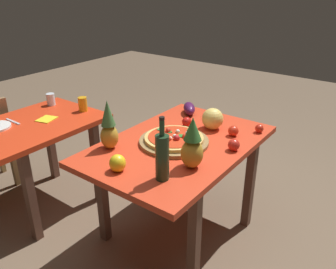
{
  "coord_description": "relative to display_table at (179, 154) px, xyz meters",
  "views": [
    {
      "loc": [
        -1.74,
        -1.2,
        1.77
      ],
      "look_at": [
        -0.03,
        0.07,
        0.8
      ],
      "focal_mm": 37.1,
      "sensor_mm": 36.0,
      "label": 1
    }
  ],
  "objects": [
    {
      "name": "ground_plane",
      "position": [
        0.0,
        0.0,
        -0.66
      ],
      "size": [
        10.0,
        10.0,
        0.0
      ],
      "primitive_type": "plane",
      "color": "brown"
    },
    {
      "name": "pizza_board",
      "position": [
        -0.03,
        0.02,
        0.1
      ],
      "size": [
        0.47,
        0.47,
        0.02
      ],
      "primitive_type": "cylinder",
      "color": "olive",
      "rests_on": "display_table"
    },
    {
      "name": "wine_bottle",
      "position": [
        -0.43,
        -0.19,
        0.23
      ],
      "size": [
        0.08,
        0.08,
        0.37
      ],
      "color": "#1F3821",
      "rests_on": "display_table"
    },
    {
      "name": "tomato_at_corner",
      "position": [
        0.26,
        0.11,
        0.12
      ],
      "size": [
        0.07,
        0.07,
        0.07
      ],
      "primitive_type": "sphere",
      "color": "red",
      "rests_on": "display_table"
    },
    {
      "name": "drinking_glass_water",
      "position": [
        -0.05,
        1.32,
        0.14
      ],
      "size": [
        0.07,
        0.07,
        0.1
      ],
      "primitive_type": "cylinder",
      "color": "silver",
      "rests_on": "background_table"
    },
    {
      "name": "melon",
      "position": [
        0.34,
        -0.06,
        0.17
      ],
      "size": [
        0.16,
        0.16,
        0.16
      ],
      "primitive_type": "sphere",
      "color": "#EAC960",
      "rests_on": "display_table"
    },
    {
      "name": "eggplant",
      "position": [
        0.49,
        0.24,
        0.13
      ],
      "size": [
        0.21,
        0.2,
        0.09
      ],
      "primitive_type": "ellipsoid",
      "rotation": [
        0.0,
        0.0,
        0.7
      ],
      "color": "#481846",
      "rests_on": "display_table"
    },
    {
      "name": "bell_pepper",
      "position": [
        -0.51,
        0.07,
        0.14
      ],
      "size": [
        0.1,
        0.1,
        0.11
      ],
      "primitive_type": "ellipsoid",
      "color": "yellow",
      "rests_on": "display_table"
    },
    {
      "name": "tomato_beside_pepper",
      "position": [
        0.48,
        -0.37,
        0.12
      ],
      "size": [
        0.06,
        0.06,
        0.06
      ],
      "primitive_type": "sphere",
      "color": "red",
      "rests_on": "display_table"
    },
    {
      "name": "knife_utensil",
      "position": [
        -0.47,
        1.23,
        0.09
      ],
      "size": [
        0.02,
        0.18,
        0.01
      ],
      "primitive_type": "cube",
      "rotation": [
        0.0,
        0.0,
        -0.01
      ],
      "color": "silver",
      "rests_on": "background_table"
    },
    {
      "name": "tomato_near_board",
      "position": [
        0.12,
        -0.35,
        0.13
      ],
      "size": [
        0.08,
        0.08,
        0.08
      ],
      "primitive_type": "sphere",
      "color": "red",
      "rests_on": "display_table"
    },
    {
      "name": "display_table",
      "position": [
        0.0,
        0.0,
        0.0
      ],
      "size": [
        1.31,
        0.86,
        0.75
      ],
      "color": "brown",
      "rests_on": "ground_plane"
    },
    {
      "name": "pineapple_right",
      "position": [
        -0.22,
        -0.25,
        0.23
      ],
      "size": [
        0.13,
        0.13,
        0.31
      ],
      "color": "#B48628",
      "rests_on": "display_table"
    },
    {
      "name": "background_table",
      "position": [
        -0.37,
        1.1,
        -0.03
      ],
      "size": [
        0.98,
        0.72,
        0.75
      ],
      "color": "brown",
      "rests_on": "ground_plane"
    },
    {
      "name": "pineapple_left",
      "position": [
        -0.33,
        0.32,
        0.23
      ],
      "size": [
        0.12,
        0.12,
        0.33
      ],
      "color": "#B98E2B",
      "rests_on": "display_table"
    },
    {
      "name": "napkin_folded",
      "position": [
        -0.28,
        1.07,
        0.09
      ],
      "size": [
        0.17,
        0.15,
        0.01
      ],
      "primitive_type": "cube",
      "rotation": [
        0.0,
        0.0,
        0.28
      ],
      "color": "yellow",
      "rests_on": "background_table"
    },
    {
      "name": "tomato_by_bottle",
      "position": [
        0.32,
        -0.24,
        0.13
      ],
      "size": [
        0.07,
        0.07,
        0.07
      ],
      "primitive_type": "sphere",
      "color": "red",
      "rests_on": "display_table"
    },
    {
      "name": "drinking_glass_juice",
      "position": [
        0.02,
        0.99,
        0.15
      ],
      "size": [
        0.07,
        0.07,
        0.12
      ],
      "primitive_type": "cylinder",
      "color": "orange",
      "rests_on": "background_table"
    },
    {
      "name": "pizza",
      "position": [
        -0.03,
        0.02,
        0.13
      ],
      "size": [
        0.4,
        0.4,
        0.06
      ],
      "color": "#D6AC57",
      "rests_on": "pizza_board"
    }
  ]
}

